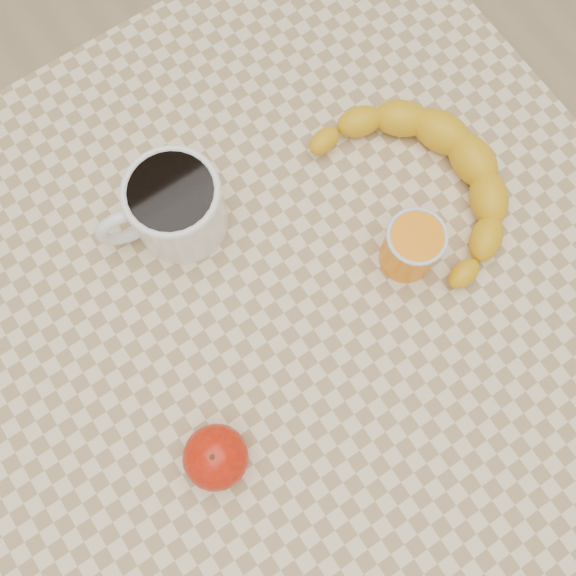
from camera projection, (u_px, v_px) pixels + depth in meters
ground at (288, 378)px, 1.42m from camera, size 3.00×3.00×0.00m
table at (288, 311)px, 0.78m from camera, size 0.80×0.80×0.75m
coffee_mug at (174, 206)px, 0.68m from camera, size 0.15×0.12×0.09m
orange_juice_glass at (411, 247)px, 0.67m from camera, size 0.06×0.06×0.07m
apple at (216, 457)px, 0.63m from camera, size 0.07×0.07×0.06m
banana at (425, 182)px, 0.71m from camera, size 0.21×0.29×0.05m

